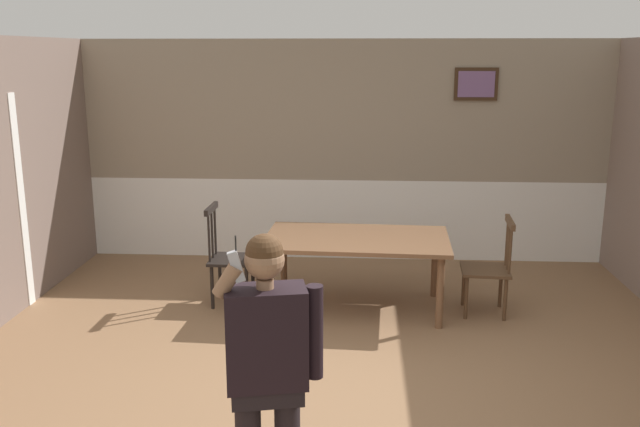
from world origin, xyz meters
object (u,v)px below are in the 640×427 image
chair_near_window (228,257)px  person_figure (268,360)px  chair_by_doorway (489,268)px  dining_table (357,245)px

chair_near_window → person_figure: person_figure is taller
chair_near_window → person_figure: size_ratio=0.63×
chair_near_window → person_figure: bearing=16.0°
chair_near_window → chair_by_doorway: (2.55, -0.12, -0.02)m
chair_near_window → chair_by_doorway: bearing=88.6°
chair_near_window → dining_table: bearing=88.7°
chair_by_doorway → person_figure: size_ratio=0.59×
dining_table → chair_by_doorway: 1.29m
dining_table → chair_by_doorway: size_ratio=1.93×
chair_by_doorway → chair_near_window: bearing=91.6°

